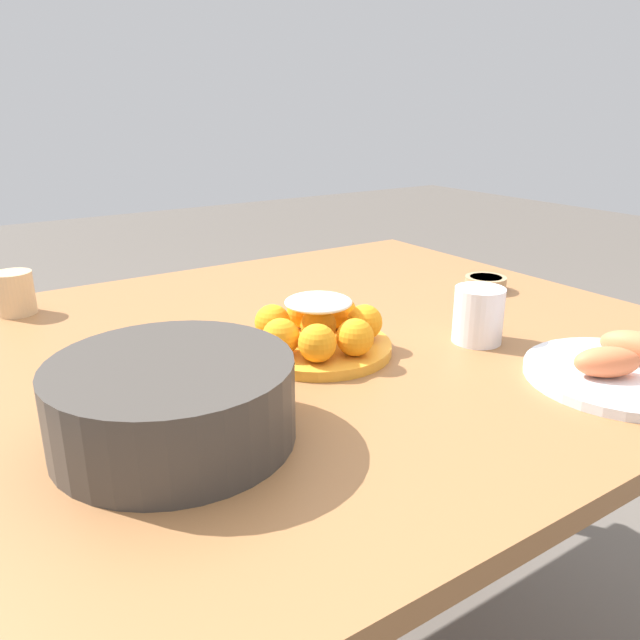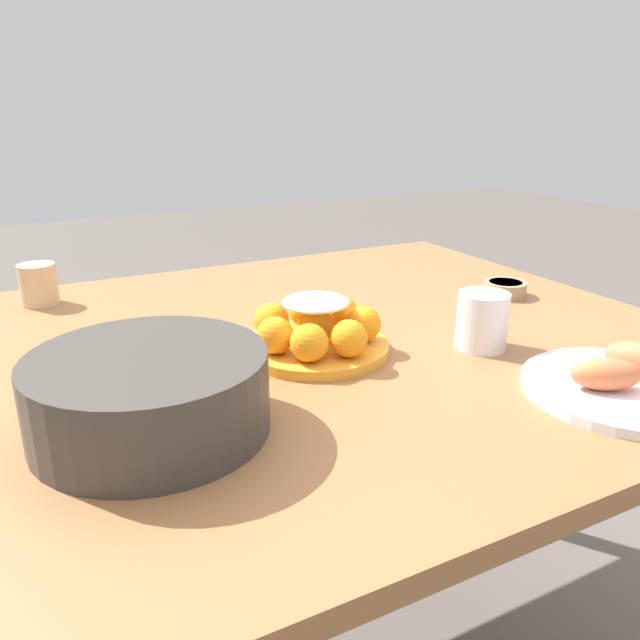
# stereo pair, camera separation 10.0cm
# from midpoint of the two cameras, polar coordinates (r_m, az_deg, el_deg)

# --- Properties ---
(dining_table) EXTENTS (1.21, 1.07, 0.77)m
(dining_table) POSITION_cam_midpoint_polar(r_m,az_deg,el_deg) (1.09, 2.99, -6.29)
(dining_table) COLOR #936038
(dining_table) RESTS_ON ground_plane
(cake_plate) EXTENTS (0.23, 0.23, 0.09)m
(cake_plate) POSITION_cam_midpoint_polar(r_m,az_deg,el_deg) (0.97, 2.61, -1.07)
(cake_plate) COLOR gold
(cake_plate) RESTS_ON dining_table
(serving_bowl) EXTENTS (0.28, 0.28, 0.10)m
(serving_bowl) POSITION_cam_midpoint_polar(r_m,az_deg,el_deg) (0.75, -11.66, -6.46)
(serving_bowl) COLOR #3D3833
(serving_bowl) RESTS_ON dining_table
(sauce_bowl) EXTENTS (0.08, 0.08, 0.03)m
(sauce_bowl) POSITION_cam_midpoint_polar(r_m,az_deg,el_deg) (1.33, 18.66, 2.75)
(sauce_bowl) COLOR tan
(sauce_bowl) RESTS_ON dining_table
(seafood_platter) EXTENTS (0.27, 0.27, 0.06)m
(seafood_platter) POSITION_cam_midpoint_polar(r_m,az_deg,el_deg) (0.95, 28.82, -5.12)
(seafood_platter) COLOR silver
(seafood_platter) RESTS_ON dining_table
(cup_near) EXTENTS (0.07, 0.07, 0.08)m
(cup_near) POSITION_cam_midpoint_polar(r_m,az_deg,el_deg) (1.30, -22.37, 3.00)
(cup_near) COLOR #DBB27F
(cup_near) RESTS_ON dining_table
(cup_far) EXTENTS (0.08, 0.08, 0.09)m
(cup_far) POSITION_cam_midpoint_polar(r_m,az_deg,el_deg) (1.03, 17.34, -0.10)
(cup_far) COLOR white
(cup_far) RESTS_ON dining_table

